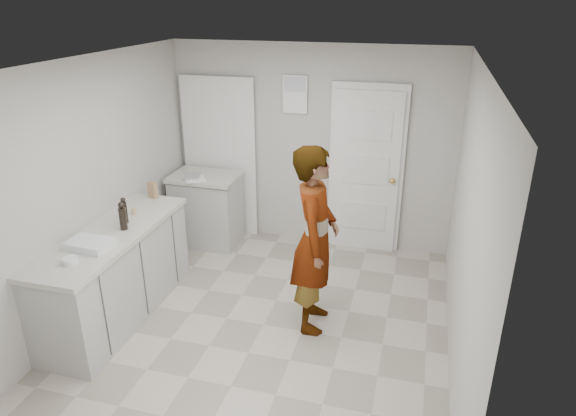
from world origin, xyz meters
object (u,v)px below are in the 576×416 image
(oil_cruet_a, at_px, (123,216))
(oil_cruet_b, at_px, (124,211))
(spice_jar, at_px, (134,211))
(baking_dish, at_px, (90,244))
(cake_mix_box, at_px, (153,190))
(egg_bowl, at_px, (70,260))
(person, at_px, (315,240))

(oil_cruet_a, bearing_deg, oil_cruet_b, 116.23)
(spice_jar, xyz_separation_m, oil_cruet_a, (0.10, -0.34, 0.10))
(oil_cruet_a, xyz_separation_m, baking_dish, (-0.08, -0.42, -0.10))
(oil_cruet_b, bearing_deg, cake_mix_box, 95.84)
(spice_jar, xyz_separation_m, egg_bowl, (0.03, -1.06, -0.01))
(oil_cruet_b, bearing_deg, egg_bowl, -90.06)
(spice_jar, distance_m, egg_bowl, 1.06)
(oil_cruet_b, relative_size, baking_dish, 0.68)
(cake_mix_box, distance_m, oil_cruet_b, 0.68)
(cake_mix_box, height_order, spice_jar, cake_mix_box)
(person, bearing_deg, egg_bowl, 112.61)
(person, bearing_deg, oil_cruet_a, 93.67)
(baking_dish, bearing_deg, cake_mix_box, 92.50)
(person, relative_size, egg_bowl, 13.91)
(spice_jar, bearing_deg, baking_dish, -89.04)
(oil_cruet_b, bearing_deg, person, 4.54)
(spice_jar, xyz_separation_m, oil_cruet_b, (0.03, -0.21, 0.09))
(person, relative_size, oil_cruet_a, 6.43)
(egg_bowl, bearing_deg, oil_cruet_b, 89.94)
(cake_mix_box, xyz_separation_m, oil_cruet_b, (0.07, -0.67, 0.04))
(oil_cruet_a, bearing_deg, egg_bowl, -95.55)
(person, distance_m, spice_jar, 1.91)
(spice_jar, bearing_deg, oil_cruet_a, -74.36)
(egg_bowl, bearing_deg, oil_cruet_a, 84.45)
(spice_jar, relative_size, oil_cruet_b, 0.27)
(cake_mix_box, height_order, egg_bowl, cake_mix_box)
(egg_bowl, bearing_deg, cake_mix_box, 92.55)
(oil_cruet_b, distance_m, baking_dish, 0.56)
(spice_jar, relative_size, baking_dish, 0.18)
(cake_mix_box, height_order, oil_cruet_b, oil_cruet_b)
(egg_bowl, bearing_deg, baking_dish, 92.79)
(cake_mix_box, relative_size, oil_cruet_b, 0.68)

